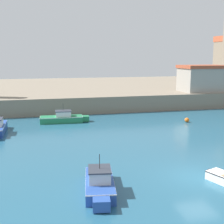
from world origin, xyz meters
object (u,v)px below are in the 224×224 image
(mooring_buoy, at_px, (187,120))
(harbor_shed_near_wharf, at_px, (202,78))
(motorboat_blue_0, at_px, (100,183))
(motorboat_green_3, at_px, (63,118))

(mooring_buoy, bearing_deg, harbor_shed_near_wharf, 53.64)
(motorboat_blue_0, bearing_deg, mooring_buoy, 49.69)
(mooring_buoy, bearing_deg, motorboat_green_3, 166.58)
(motorboat_blue_0, xyz_separation_m, motorboat_green_3, (-0.43, 20.87, 0.01))
(motorboat_green_3, bearing_deg, motorboat_blue_0, -88.81)
(motorboat_green_3, xyz_separation_m, harbor_shed_near_wharf, (23.46, 7.77, 4.04))
(mooring_buoy, xyz_separation_m, harbor_shed_near_wharf, (8.37, 11.37, 4.29))
(mooring_buoy, relative_size, harbor_shed_near_wharf, 0.08)
(motorboat_green_3, height_order, mooring_buoy, motorboat_green_3)
(motorboat_blue_0, height_order, harbor_shed_near_wharf, harbor_shed_near_wharf)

